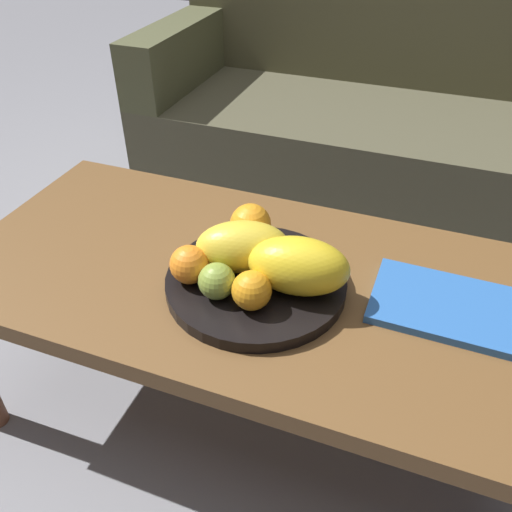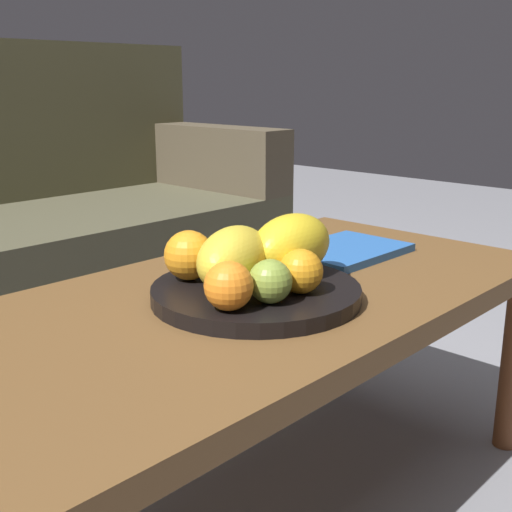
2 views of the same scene
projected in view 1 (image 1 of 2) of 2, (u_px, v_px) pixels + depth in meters
name	position (u px, v px, depth m)	size (l,w,h in m)	color
ground_plane	(258.00, 409.00, 1.30)	(8.00, 8.00, 0.00)	gray
coffee_table	(258.00, 293.00, 1.07)	(1.24, 0.58, 0.43)	brown
couch	(390.00, 129.00, 1.89)	(1.70, 0.70, 0.90)	#4B4834
fruit_bowl	(256.00, 282.00, 1.01)	(0.34, 0.34, 0.03)	black
melon_large_front	(299.00, 266.00, 0.94)	(0.18, 0.11, 0.11)	yellow
melon_smaller_beside	(243.00, 247.00, 0.99)	(0.18, 0.10, 0.10)	yellow
orange_front	(189.00, 265.00, 0.97)	(0.07, 0.07, 0.07)	orange
orange_left	(252.00, 290.00, 0.92)	(0.07, 0.07, 0.07)	orange
orange_right	(251.00, 224.00, 1.07)	(0.08, 0.08, 0.08)	orange
apple_front	(217.00, 281.00, 0.94)	(0.07, 0.07, 0.07)	olive
banana_bunch	(281.00, 248.00, 1.02)	(0.17, 0.14, 0.06)	yellow
magazine	(442.00, 305.00, 0.96)	(0.25, 0.18, 0.02)	#2B61AF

